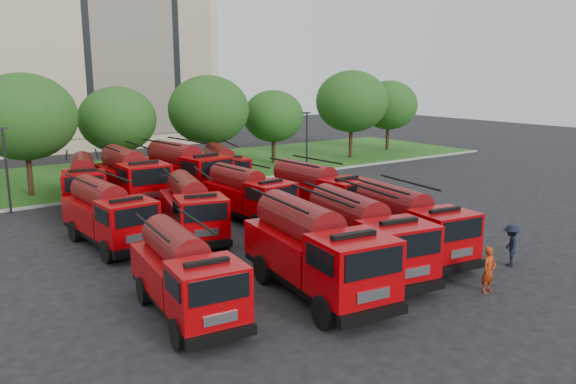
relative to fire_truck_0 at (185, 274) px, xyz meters
name	(u,v)px	position (x,y,z in m)	size (l,w,h in m)	color
ground	(325,259)	(7.65, 1.80, -1.48)	(140.00, 140.00, 0.00)	black
lawn	(125,174)	(7.65, 27.80, -1.42)	(70.00, 16.00, 0.12)	#264F15
curb	(165,190)	(7.65, 19.70, -1.41)	(70.00, 0.30, 0.14)	gray
apartment_building	(67,33)	(9.65, 49.74, 11.02)	(30.00, 14.18, 25.00)	tan
tree_2	(24,117)	(-0.35, 23.30, 3.88)	(6.72, 6.72, 8.22)	#382314
tree_3	(118,119)	(6.65, 25.80, 3.21)	(5.88, 5.88, 7.19)	#382314
tree_4	(209,110)	(13.65, 24.30, 3.74)	(6.55, 6.55, 8.01)	#382314
tree_5	(273,116)	(20.65, 25.30, 2.87)	(5.46, 5.46, 6.68)	#382314
tree_6	(352,101)	(28.65, 23.80, 4.01)	(6.89, 6.89, 8.42)	#382314
tree_7	(389,105)	(35.65, 25.80, 3.34)	(6.05, 6.05, 7.39)	#382314
lamp_post_0	(6,165)	(-2.35, 19.00, 1.42)	(0.60, 0.25, 5.11)	black
lamp_post_1	(307,140)	(19.65, 19.00, 1.42)	(0.60, 0.25, 5.11)	black
fire_truck_0	(185,274)	(0.00, 0.00, 0.00)	(2.92, 6.65, 2.93)	black
fire_truck_1	(314,250)	(4.73, -1.11, 0.25)	(3.54, 7.79, 3.42)	black
fire_truck_2	(362,236)	(7.67, -0.52, 0.17)	(3.61, 7.48, 3.26)	black
fire_truck_3	(408,224)	(10.81, -0.11, 0.09)	(3.25, 7.09, 3.11)	black
fire_truck_4	(108,214)	(0.42, 9.43, 0.07)	(2.85, 6.92, 3.08)	black
fire_truck_5	(192,208)	(4.26, 8.28, 0.05)	(3.85, 7.01, 3.03)	black
fire_truck_6	(247,195)	(8.29, 9.56, 0.02)	(2.73, 6.67, 2.98)	black
fire_truck_7	(317,192)	(11.61, 7.43, 0.12)	(2.89, 7.08, 3.16)	black
fire_truck_8	(84,183)	(1.67, 17.87, 0.11)	(4.06, 7.31, 3.16)	black
fire_truck_9	(131,177)	(4.32, 17.07, 0.29)	(3.01, 7.80, 3.52)	black
fire_truck_10	(184,170)	(8.17, 17.44, 0.31)	(3.64, 8.06, 3.54)	black
fire_truck_11	(223,168)	(11.40, 17.97, 0.06)	(3.90, 7.07, 3.05)	black
firefighter_0	(487,292)	(10.23, -4.80, -1.48)	(0.65, 0.47, 1.78)	#932A0B
firefighter_1	(430,288)	(8.77, -3.28, -1.48)	(0.73, 0.40, 1.51)	black
firefighter_2	(387,251)	(10.72, 1.01, -1.48)	(0.93, 0.53, 1.58)	#932A0B
firefighter_3	(509,266)	(13.56, -3.52, -1.48)	(1.18, 0.61, 1.83)	black
firefighter_4	(153,259)	(1.30, 6.19, -1.48)	(0.95, 0.62, 1.95)	black
firefighter_5	(337,216)	(13.05, 7.37, -1.48)	(1.56, 0.67, 1.68)	#932A0B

